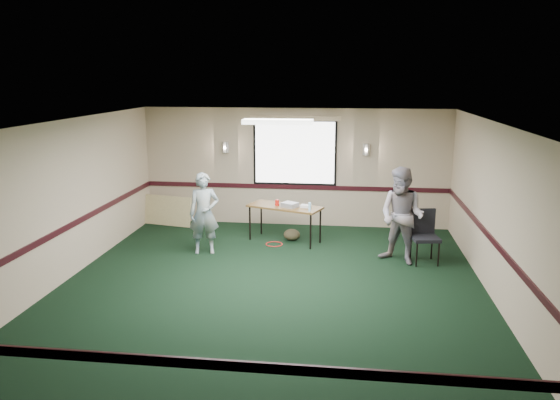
# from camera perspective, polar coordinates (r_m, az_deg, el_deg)

# --- Properties ---
(ground) EXTENTS (8.00, 8.00, 0.00)m
(ground) POSITION_cam_1_polar(r_m,az_deg,el_deg) (9.04, -1.05, -9.28)
(ground) COLOR black
(ground) RESTS_ON ground
(room_shell) EXTENTS (8.00, 8.02, 8.00)m
(room_shell) POSITION_cam_1_polar(r_m,az_deg,el_deg) (10.64, 0.56, 2.98)
(room_shell) COLOR tan
(room_shell) RESTS_ON ground
(folding_table) EXTENTS (1.65, 1.10, 0.76)m
(folding_table) POSITION_cam_1_polar(r_m,az_deg,el_deg) (11.34, 0.50, -0.89)
(folding_table) COLOR #573A18
(folding_table) RESTS_ON ground
(projector) EXTENTS (0.38, 0.36, 0.10)m
(projector) POSITION_cam_1_polar(r_m,az_deg,el_deg) (11.20, 1.04, -0.52)
(projector) COLOR gray
(projector) RESTS_ON folding_table
(game_console) EXTENTS (0.23, 0.19, 0.05)m
(game_console) POSITION_cam_1_polar(r_m,az_deg,el_deg) (11.20, 2.72, -0.65)
(game_console) COLOR silver
(game_console) RESTS_ON folding_table
(red_cup) EXTENTS (0.08, 0.08, 0.12)m
(red_cup) POSITION_cam_1_polar(r_m,az_deg,el_deg) (11.35, -0.31, -0.27)
(red_cup) COLOR red
(red_cup) RESTS_ON folding_table
(water_bottle) EXTENTS (0.05, 0.05, 0.18)m
(water_bottle) POSITION_cam_1_polar(r_m,az_deg,el_deg) (10.87, 3.12, -0.72)
(water_bottle) COLOR #9BDAFF
(water_bottle) RESTS_ON folding_table
(duffel_bag) EXTENTS (0.40, 0.34, 0.25)m
(duffel_bag) POSITION_cam_1_polar(r_m,az_deg,el_deg) (11.55, 1.24, -3.65)
(duffel_bag) COLOR #3F3724
(duffel_bag) RESTS_ON ground
(cable_coil) EXTENTS (0.44, 0.44, 0.02)m
(cable_coil) POSITION_cam_1_polar(r_m,az_deg,el_deg) (11.30, -0.62, -4.63)
(cable_coil) COLOR red
(cable_coil) RESTS_ON ground
(folded_table) EXTENTS (1.35, 0.47, 0.69)m
(folded_table) POSITION_cam_1_polar(r_m,az_deg,el_deg) (12.98, -11.96, -1.07)
(folded_table) COLOR tan
(folded_table) RESTS_ON ground
(conference_chair) EXTENTS (0.55, 0.57, 0.98)m
(conference_chair) POSITION_cam_1_polar(r_m,az_deg,el_deg) (10.50, 14.80, -3.21)
(conference_chair) COLOR black
(conference_chair) RESTS_ON ground
(person_left) EXTENTS (0.66, 0.51, 1.59)m
(person_left) POSITION_cam_1_polar(r_m,az_deg,el_deg) (10.69, -7.93, -1.40)
(person_left) COLOR #3E638A
(person_left) RESTS_ON ground
(person_right) EXTENTS (1.10, 1.04, 1.79)m
(person_right) POSITION_cam_1_polar(r_m,az_deg,el_deg) (10.25, 12.62, -1.63)
(person_right) COLOR #7185B0
(person_right) RESTS_ON ground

